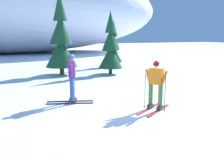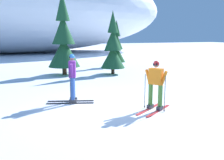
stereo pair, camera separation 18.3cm
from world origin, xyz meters
TOP-DOWN VIEW (x-y plane):
  - ground_plane at (0.00, 0.00)m, footprint 120.00×120.00m
  - skier_orange_jacket at (1.59, -0.83)m, footprint 1.62×1.29m
  - skier_purple_jacket at (-0.82, 1.11)m, footprint 1.80×0.93m
  - pine_tree_center_left at (0.16, 7.93)m, footprint 1.99×1.99m
  - pine_tree_center_right at (3.14, 7.02)m, footprint 1.56×1.56m
  - pine_tree_far_right at (4.85, 10.55)m, footprint 1.41×1.41m
  - snow_ridge_background at (-3.09, 29.57)m, footprint 44.53×21.05m

SIDE VIEW (x-z plane):
  - ground_plane at x=0.00m, z-range 0.00..0.00m
  - skier_orange_jacket at x=1.59m, z-range 0.05..1.74m
  - skier_purple_jacket at x=-0.82m, z-range 0.05..1.88m
  - pine_tree_far_right at x=4.85m, z-range -0.30..3.36m
  - pine_tree_center_right at x=3.14m, z-range -0.33..3.71m
  - pine_tree_center_left at x=0.16m, z-range -0.42..4.74m
  - snow_ridge_background at x=-3.09m, z-range 0.00..12.05m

